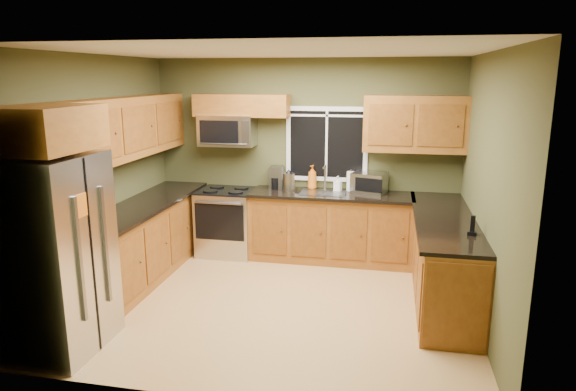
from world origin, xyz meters
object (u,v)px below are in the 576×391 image
(microwave, at_px, (228,130))
(toaster_oven, at_px, (369,183))
(soap_bottle_b, at_px, (338,184))
(soap_bottle_a, at_px, (312,177))
(soap_bottle_c, at_px, (289,183))
(coffee_maker, at_px, (276,178))
(refrigerator, at_px, (56,255))
(cordless_phone, at_px, (472,229))
(range, at_px, (227,221))
(paper_towel_roll, at_px, (351,181))
(kettle, at_px, (289,181))

(microwave, bearing_deg, toaster_oven, 0.31)
(toaster_oven, height_order, soap_bottle_b, toaster_oven)
(soap_bottle_a, height_order, soap_bottle_c, soap_bottle_a)
(coffee_maker, height_order, soap_bottle_a, soap_bottle_a)
(refrigerator, distance_m, toaster_oven, 3.94)
(cordless_phone, bearing_deg, soap_bottle_c, 142.01)
(range, bearing_deg, microwave, 90.02)
(refrigerator, relative_size, toaster_oven, 3.59)
(refrigerator, relative_size, range, 1.92)
(toaster_oven, xyz_separation_m, soap_bottle_b, (-0.42, 0.01, -0.03))
(paper_towel_roll, relative_size, cordless_phone, 1.49)
(refrigerator, relative_size, coffee_maker, 5.89)
(microwave, distance_m, soap_bottle_b, 1.68)
(range, height_order, toaster_oven, toaster_oven)
(microwave, height_order, coffee_maker, microwave)
(refrigerator, height_order, cordless_phone, refrigerator)
(soap_bottle_a, xyz_separation_m, soap_bottle_c, (-0.31, -0.08, -0.08))
(toaster_oven, xyz_separation_m, soap_bottle_c, (-1.09, 0.01, -0.05))
(microwave, bearing_deg, range, -89.98)
(soap_bottle_c, bearing_deg, cordless_phone, -37.99)
(paper_towel_roll, relative_size, soap_bottle_b, 1.43)
(range, bearing_deg, soap_bottle_c, 10.20)
(refrigerator, xyz_separation_m, microwave, (0.69, 2.91, 0.83))
(coffee_maker, bearing_deg, kettle, -32.16)
(toaster_oven, distance_m, coffee_maker, 1.28)
(cordless_phone, bearing_deg, refrigerator, -161.77)
(microwave, relative_size, paper_towel_roll, 2.61)
(range, bearing_deg, paper_towel_roll, 7.06)
(soap_bottle_a, bearing_deg, soap_bottle_b, -11.19)
(microwave, bearing_deg, soap_bottle_b, 0.86)
(soap_bottle_b, distance_m, cordless_phone, 2.27)
(refrigerator, distance_m, soap_bottle_a, 3.54)
(toaster_oven, xyz_separation_m, cordless_phone, (1.08, -1.69, -0.08))
(soap_bottle_a, bearing_deg, toaster_oven, -6.13)
(soap_bottle_a, distance_m, soap_bottle_c, 0.33)
(microwave, bearing_deg, refrigerator, -103.34)
(range, xyz_separation_m, soap_bottle_c, (0.86, 0.15, 0.56))
(cordless_phone, bearing_deg, soap_bottle_b, 131.36)
(coffee_maker, bearing_deg, microwave, -177.21)
(range, relative_size, coffee_maker, 3.07)
(range, relative_size, soap_bottle_b, 4.60)
(soap_bottle_a, distance_m, cordless_phone, 2.57)
(refrigerator, height_order, kettle, refrigerator)
(soap_bottle_b, bearing_deg, soap_bottle_a, 168.81)
(refrigerator, distance_m, soap_bottle_c, 3.31)
(toaster_oven, distance_m, kettle, 1.08)
(microwave, height_order, paper_towel_roll, microwave)
(refrigerator, bearing_deg, kettle, 60.88)
(toaster_oven, xyz_separation_m, kettle, (-1.07, -0.11, 0.00))
(toaster_oven, relative_size, soap_bottle_a, 1.53)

